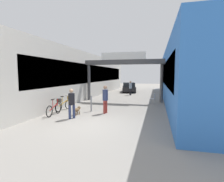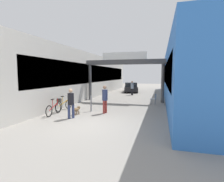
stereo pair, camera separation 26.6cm
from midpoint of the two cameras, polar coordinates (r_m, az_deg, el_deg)
ground_plane at (r=8.68m, az=-5.76°, el=-10.77°), size 80.00×80.00×0.00m
storefront_left at (r=20.46m, az=-7.86°, el=4.94°), size 3.00×26.00×4.55m
storefront_right at (r=18.87m, az=21.92°, el=4.57°), size 3.00×26.00×4.55m
arcade_sign_gateway at (r=15.86m, az=4.56°, el=7.99°), size 7.40×0.47×4.38m
pedestrian_with_dog at (r=9.84m, az=-12.53°, el=-3.38°), size 0.48×0.48×1.64m
pedestrian_companion at (r=10.86m, az=-1.64°, el=-2.10°), size 0.41×0.41×1.74m
pedestrian_carrying_crate at (r=20.69m, az=6.95°, el=1.28°), size 0.46×0.46×1.67m
dog_on_leash at (r=10.80m, az=-10.82°, el=-5.99°), size 0.37×0.69×0.49m
bicycle_red_nearest at (r=11.10m, az=-17.54°, el=-5.13°), size 0.46×1.69×0.98m
bicycle_orange_second at (r=12.36m, az=-14.54°, el=-4.00°), size 0.46×1.68×0.98m
bollard_post_metal at (r=11.58m, az=-6.20°, el=-3.97°), size 0.10×0.10×1.06m
cafe_chair_aluminium_nearer at (r=14.51m, az=14.10°, el=-2.20°), size 0.45×0.45×0.89m
parked_car_black at (r=24.43m, az=6.51°, el=1.17°), size 2.45×4.25×1.33m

